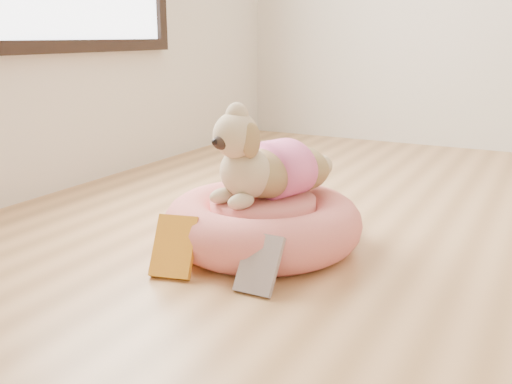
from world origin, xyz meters
The scene contains 5 objects.
floor centered at (0.00, 0.00, 0.00)m, with size 4.50×4.50×0.00m, color #AD7A48.
pet_bed centered at (-0.80, 0.02, 0.09)m, with size 0.69×0.69×0.18m.
dog centered at (-0.79, 0.03, 0.35)m, with size 0.32×0.47×0.34m, color brown, non-canonical shape.
book_yellow centered at (-0.93, -0.32, 0.09)m, with size 0.13×0.02×0.20m, color yellow.
book_white centered at (-0.64, -0.30, 0.08)m, with size 0.12×0.02×0.18m, color white.
Camera 1 is at (0.08, -1.66, 0.72)m, focal length 40.00 mm.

